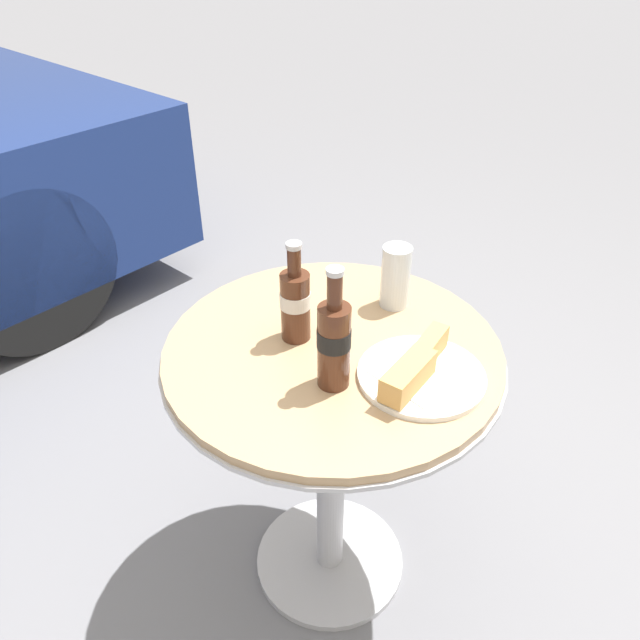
{
  "coord_description": "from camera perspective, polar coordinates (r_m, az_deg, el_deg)",
  "views": [
    {
      "loc": [
        -0.78,
        -0.66,
        1.52
      ],
      "look_at": [
        0.0,
        0.04,
        0.79
      ],
      "focal_mm": 35.0,
      "sensor_mm": 36.0,
      "label": 1
    }
  ],
  "objects": [
    {
      "name": "ground_plane",
      "position": [
        1.83,
        0.88,
        -21.19
      ],
      "size": [
        30.0,
        30.0,
        0.0
      ],
      "primitive_type": "plane",
      "color": "slate"
    },
    {
      "name": "drinking_glass",
      "position": [
        1.39,
        6.87,
        3.74
      ],
      "size": [
        0.06,
        0.06,
        0.14
      ],
      "color": "#C68923",
      "rests_on": "bistro_table"
    },
    {
      "name": "cola_bottle_right",
      "position": [
        1.26,
        -2.28,
        1.65
      ],
      "size": [
        0.06,
        0.06,
        0.22
      ],
      "color": "#4C2819",
      "rests_on": "bistro_table"
    },
    {
      "name": "bistro_table",
      "position": [
        1.4,
        1.08,
        -8.18
      ],
      "size": [
        0.71,
        0.71,
        0.74
      ],
      "color": "#B7B7BC",
      "rests_on": "ground_plane"
    },
    {
      "name": "lunch_plate_near",
      "position": [
        1.21,
        9.04,
        -4.64
      ],
      "size": [
        0.25,
        0.25,
        0.07
      ],
      "color": "white",
      "rests_on": "bistro_table"
    },
    {
      "name": "cola_bottle_left",
      "position": [
        1.14,
        1.28,
        -1.96
      ],
      "size": [
        0.06,
        0.06,
        0.25
      ],
      "color": "#4C2819",
      "rests_on": "bistro_table"
    }
  ]
}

